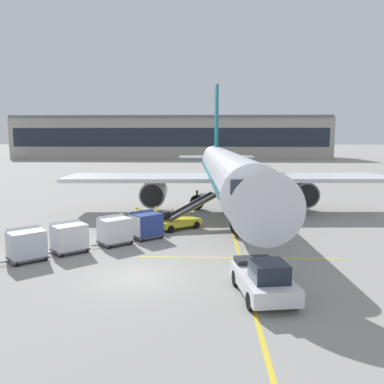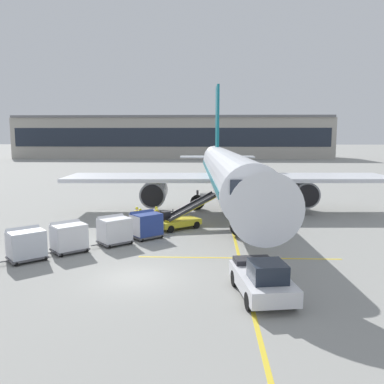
{
  "view_description": "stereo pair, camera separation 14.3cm",
  "coord_description": "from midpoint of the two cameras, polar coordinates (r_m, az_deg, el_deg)",
  "views": [
    {
      "loc": [
        3.59,
        -19.47,
        7.2
      ],
      "look_at": [
        2.53,
        9.96,
        3.02
      ],
      "focal_mm": 37.51,
      "sensor_mm": 36.0,
      "label": 1
    },
    {
      "loc": [
        3.74,
        -19.47,
        7.2
      ],
      "look_at": [
        2.53,
        9.96,
        3.02
      ],
      "focal_mm": 37.51,
      "sensor_mm": 36.0,
      "label": 2
    }
  ],
  "objects": [
    {
      "name": "parked_airplane",
      "position": [
        38.17,
        4.93,
        2.75
      ],
      "size": [
        30.58,
        40.34,
        13.65
      ],
      "color": "silver",
      "rests_on": "ground"
    },
    {
      "name": "ground_crew_wingwalker",
      "position": [
        30.52,
        -7.5,
        -3.72
      ],
      "size": [
        0.26,
        0.57,
        1.74
      ],
      "color": "black",
      "rests_on": "ground"
    },
    {
      "name": "ground_crew_by_loader",
      "position": [
        31.24,
        -5.24,
        -3.41
      ],
      "size": [
        0.34,
        0.55,
        1.74
      ],
      "color": "#514C42",
      "rests_on": "ground"
    },
    {
      "name": "baggage_cart_second",
      "position": [
        27.17,
        -11.12,
        -5.28
      ],
      "size": [
        2.58,
        2.52,
        1.91
      ],
      "color": "#515156",
      "rests_on": "ground"
    },
    {
      "name": "apron_guidance_line_lead_in",
      "position": [
        37.99,
        4.97,
        -2.88
      ],
      "size": [
        0.2,
        110.0,
        0.01
      ],
      "color": "yellow",
      "rests_on": "ground"
    },
    {
      "name": "terminal_building",
      "position": [
        132.2,
        -2.91,
        7.79
      ],
      "size": [
        99.47,
        19.12,
        13.26
      ],
      "color": "#A8A399",
      "rests_on": "ground"
    },
    {
      "name": "apron_guidance_line_stop_bar",
      "position": [
        24.2,
        6.65,
        -9.28
      ],
      "size": [
        12.0,
        0.2,
        0.01
      ],
      "color": "yellow",
      "rests_on": "ground"
    },
    {
      "name": "safety_cone_wingtip",
      "position": [
        35.63,
        -7.44,
        -3.05
      ],
      "size": [
        0.67,
        0.67,
        0.76
      ],
      "color": "black",
      "rests_on": "ground"
    },
    {
      "name": "ground_plane",
      "position": [
        21.08,
        -8.25,
        -11.99
      ],
      "size": [
        600.0,
        600.0,
        0.0
      ],
      "primitive_type": "plane",
      "color": "gray"
    },
    {
      "name": "safety_cone_engine_keepout",
      "position": [
        35.57,
        -5.4,
        -3.05
      ],
      "size": [
        0.66,
        0.66,
        0.74
      ],
      "color": "black",
      "rests_on": "ground"
    },
    {
      "name": "belt_loader",
      "position": [
        31.27,
        -1.69,
        -3.72
      ],
      "size": [
        5.07,
        4.35,
        2.62
      ],
      "color": "gold",
      "rests_on": "ground"
    },
    {
      "name": "ground_crew_marshaller",
      "position": [
        30.31,
        -5.12,
        -3.77
      ],
      "size": [
        0.56,
        0.33,
        1.74
      ],
      "color": "#514C42",
      "rests_on": "ground"
    },
    {
      "name": "baggage_cart_third",
      "position": [
        26.03,
        -17.25,
        -6.08
      ],
      "size": [
        2.58,
        2.52,
        1.91
      ],
      "color": "#515156",
      "rests_on": "ground"
    },
    {
      "name": "ground_crew_by_carts",
      "position": [
        31.27,
        -7.98,
        -3.45
      ],
      "size": [
        0.55,
        0.34,
        1.74
      ],
      "color": "#514C42",
      "rests_on": "ground"
    },
    {
      "name": "baggage_cart_lead",
      "position": [
        28.43,
        -6.71,
        -4.58
      ],
      "size": [
        2.58,
        2.52,
        1.91
      ],
      "color": "#515156",
      "rests_on": "ground"
    },
    {
      "name": "baggage_cart_fourth",
      "position": [
        25.18,
        -22.65,
        -6.82
      ],
      "size": [
        2.58,
        2.52,
        1.91
      ],
      "color": "#515156",
      "rests_on": "ground"
    },
    {
      "name": "pushback_tug",
      "position": [
        18.61,
        9.95,
        -12.09
      ],
      "size": [
        2.75,
        4.67,
        1.83
      ],
      "color": "silver",
      "rests_on": "ground"
    }
  ]
}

